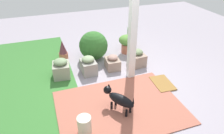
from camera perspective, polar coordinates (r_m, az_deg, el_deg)
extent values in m
plane|color=gray|center=(4.85, 2.79, -4.24)|extent=(12.00, 12.00, 0.00)
cube|color=#A05947|center=(4.19, 2.15, -10.72)|extent=(1.80, 2.40, 0.02)
cube|color=#346E2E|center=(5.17, -25.66, -5.24)|extent=(5.20, 2.80, 0.01)
cube|color=white|center=(4.52, 5.69, 10.97)|extent=(0.15, 0.15, 2.52)
cube|color=gray|center=(5.51, 6.72, 2.13)|extent=(0.48, 0.38, 0.32)
ellipsoid|color=#6A7C54|center=(5.41, 6.85, 4.08)|extent=(0.29, 0.29, 0.13)
cube|color=gray|center=(5.33, 0.15, 0.92)|extent=(0.44, 0.35, 0.26)
ellipsoid|color=gray|center=(5.24, 0.15, 2.59)|extent=(0.26, 0.26, 0.12)
cube|color=gray|center=(5.15, -6.38, 0.01)|extent=(0.47, 0.36, 0.33)
ellipsoid|color=gray|center=(5.04, -6.52, 2.13)|extent=(0.30, 0.30, 0.14)
cube|color=gray|center=(5.12, -13.52, -0.83)|extent=(0.47, 0.43, 0.34)
ellipsoid|color=#6E875E|center=(5.01, -13.83, 1.36)|extent=(0.32, 0.32, 0.14)
sphere|color=#2E6427|center=(5.70, -5.04, 5.81)|extent=(0.77, 0.77, 0.77)
cylinder|color=#BC664D|center=(6.14, 4.02, 5.10)|extent=(0.31, 0.31, 0.26)
ellipsoid|color=#538636|center=(6.03, 4.11, 7.31)|extent=(0.47, 0.47, 0.28)
cylinder|color=#C36A4C|center=(5.89, -12.96, 2.86)|extent=(0.24, 0.24, 0.20)
cone|color=brown|center=(5.77, -13.28, 5.32)|extent=(0.22, 0.22, 0.36)
cylinder|color=#AA5F2E|center=(6.61, 4.75, 6.66)|extent=(0.28, 0.28, 0.18)
cylinder|color=#307928|center=(6.50, 4.86, 8.98)|extent=(0.15, 0.15, 0.39)
ellipsoid|color=black|center=(3.94, 2.48, -8.93)|extent=(0.57, 0.45, 0.20)
sphere|color=black|center=(4.04, -1.24, -6.22)|extent=(0.16, 0.16, 0.16)
cone|color=black|center=(3.96, -1.65, -5.50)|extent=(0.05, 0.05, 0.06)
cone|color=black|center=(4.02, -0.86, -4.93)|extent=(0.05, 0.05, 0.06)
cylinder|color=black|center=(4.10, -0.10, -10.43)|extent=(0.05, 0.05, 0.17)
cylinder|color=black|center=(4.18, 1.01, -9.51)|extent=(0.05, 0.05, 0.17)
cylinder|color=black|center=(3.95, 3.91, -12.45)|extent=(0.05, 0.05, 0.17)
cylinder|color=black|center=(4.03, 4.99, -11.44)|extent=(0.05, 0.05, 0.17)
cone|color=black|center=(3.75, 5.82, -9.01)|extent=(0.04, 0.04, 0.13)
cylinder|color=beige|center=(3.64, -7.46, -15.43)|extent=(0.24, 0.24, 0.34)
cube|color=olive|center=(4.94, 13.50, -4.31)|extent=(0.64, 0.43, 0.03)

